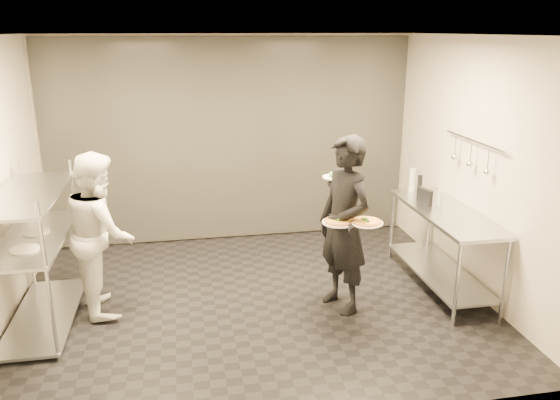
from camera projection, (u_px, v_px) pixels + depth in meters
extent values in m
cube|color=black|center=(253.00, 301.00, 5.98)|extent=(5.00, 4.00, 0.00)
cube|color=silver|center=(248.00, 35.00, 5.14)|extent=(5.00, 4.00, 0.00)
cube|color=#B2AA9F|center=(231.00, 141.00, 7.44)|extent=(5.00, 0.00, 2.80)
cube|color=#B2AA9F|center=(290.00, 254.00, 3.69)|extent=(5.00, 0.00, 2.80)
cube|color=#B2AA9F|center=(476.00, 167.00, 6.00)|extent=(0.00, 4.00, 2.80)
cube|color=white|center=(232.00, 141.00, 7.41)|extent=(4.90, 0.04, 2.74)
cylinder|color=#BABBC1|center=(27.00, 227.00, 6.06)|extent=(0.04, 0.04, 1.50)
cylinder|color=#BABBC1|center=(48.00, 284.00, 4.71)|extent=(0.04, 0.04, 1.50)
cylinder|color=#BABBC1|center=(78.00, 224.00, 6.15)|extent=(0.04, 0.04, 1.50)
cube|color=#A6ACB0|center=(45.00, 315.00, 5.59)|extent=(0.60, 1.60, 0.03)
cube|color=#A6ACB0|center=(34.00, 238.00, 5.34)|extent=(0.60, 1.60, 0.03)
cube|color=#A6ACB0|center=(28.00, 194.00, 5.20)|extent=(0.60, 1.60, 0.03)
cylinder|color=silver|center=(24.00, 249.00, 5.00)|extent=(0.26, 0.26, 0.01)
cylinder|color=silver|center=(36.00, 232.00, 5.42)|extent=(0.26, 0.26, 0.01)
cylinder|color=#BABBC1|center=(457.00, 284.00, 5.38)|extent=(0.04, 0.04, 0.90)
cylinder|color=#BABBC1|center=(392.00, 225.00, 6.99)|extent=(0.04, 0.04, 0.90)
cylinder|color=#BABBC1|center=(505.00, 280.00, 5.47)|extent=(0.04, 0.04, 0.90)
cylinder|color=#BABBC1|center=(429.00, 223.00, 7.08)|extent=(0.04, 0.04, 0.90)
cube|color=#A6ACB0|center=(439.00, 271.00, 6.31)|extent=(0.57, 1.71, 0.03)
cube|color=#A6ACB0|center=(445.00, 212.00, 6.09)|extent=(0.60, 1.80, 0.04)
cylinder|color=#BABBC1|center=(474.00, 141.00, 5.90)|extent=(0.02, 1.20, 0.02)
cylinder|color=#BABBC1|center=(488.00, 160.00, 5.60)|extent=(0.01, 0.01, 0.22)
sphere|color=#BABBC1|center=(487.00, 172.00, 5.64)|extent=(0.07, 0.07, 0.07)
cylinder|color=#BABBC1|center=(471.00, 153.00, 5.93)|extent=(0.01, 0.01, 0.22)
sphere|color=#BABBC1|center=(470.00, 164.00, 5.97)|extent=(0.07, 0.07, 0.07)
cylinder|color=#BABBC1|center=(455.00, 146.00, 6.26)|extent=(0.01, 0.01, 0.22)
sphere|color=#BABBC1|center=(454.00, 157.00, 6.30)|extent=(0.07, 0.07, 0.07)
imported|color=black|center=(344.00, 225.00, 5.59)|extent=(0.67, 0.80, 1.86)
imported|color=silver|center=(100.00, 233.00, 5.62)|extent=(0.82, 0.95, 1.70)
cylinder|color=silver|center=(339.00, 222.00, 5.41)|extent=(0.33, 0.33, 0.01)
cylinder|color=#B97143|center=(339.00, 221.00, 5.40)|extent=(0.29, 0.29, 0.02)
cylinder|color=#B45E18|center=(339.00, 220.00, 5.40)|extent=(0.26, 0.26, 0.01)
sphere|color=#1E5112|center=(339.00, 219.00, 5.40)|extent=(0.04, 0.04, 0.04)
cylinder|color=silver|center=(366.00, 223.00, 5.35)|extent=(0.33, 0.33, 0.01)
cylinder|color=#B97143|center=(367.00, 222.00, 5.35)|extent=(0.29, 0.29, 0.02)
cylinder|color=#B45E18|center=(367.00, 221.00, 5.34)|extent=(0.26, 0.26, 0.01)
sphere|color=#1E5112|center=(367.00, 220.00, 5.34)|extent=(0.04, 0.04, 0.04)
cylinder|color=silver|center=(334.00, 177.00, 5.72)|extent=(0.25, 0.25, 0.01)
ellipsoid|color=#286D1B|center=(335.00, 174.00, 5.71)|extent=(0.13, 0.13, 0.07)
cube|color=black|center=(425.00, 196.00, 6.31)|extent=(0.09, 0.25, 0.18)
cylinder|color=#909C8F|center=(412.00, 180.00, 6.79)|extent=(0.08, 0.08, 0.29)
cylinder|color=#909C8F|center=(440.00, 198.00, 6.22)|extent=(0.06, 0.06, 0.19)
cylinder|color=black|center=(420.00, 183.00, 6.82)|extent=(0.06, 0.06, 0.20)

